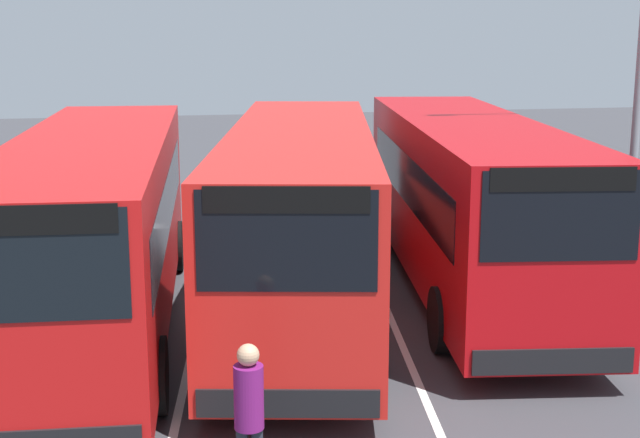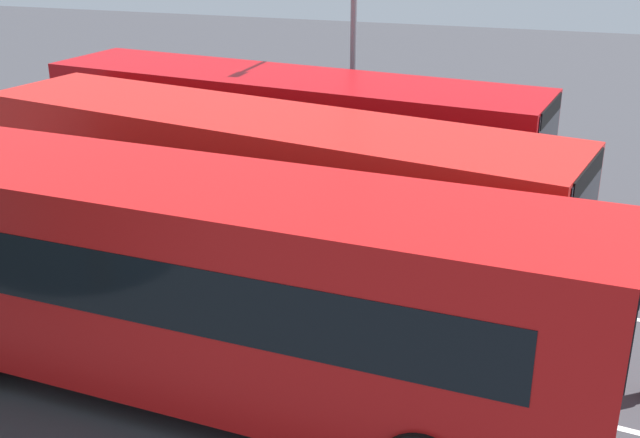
{
  "view_description": "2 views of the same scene",
  "coord_description": "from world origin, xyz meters",
  "px_view_note": "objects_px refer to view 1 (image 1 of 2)",
  "views": [
    {
      "loc": [
        16.03,
        -2.5,
        5.13
      ],
      "look_at": [
        -0.51,
        0.6,
        1.48
      ],
      "focal_mm": 51.14,
      "sensor_mm": 36.0,
      "label": 1
    },
    {
      "loc": [
        5.5,
        -12.52,
        6.74
      ],
      "look_at": [
        1.32,
        0.22,
        1.42
      ],
      "focal_mm": 44.68,
      "sensor_mm": 36.0,
      "label": 2
    }
  ],
  "objects_px": {
    "pedestrian": "(249,410)",
    "street_lamp": "(629,61)",
    "bus_far_left": "(95,225)",
    "bus_center_left": "(301,211)",
    "bus_center_right": "(468,196)"
  },
  "relations": [
    {
      "from": "pedestrian",
      "to": "street_lamp",
      "type": "distance_m",
      "value": 11.06
    },
    {
      "from": "bus_far_left",
      "to": "bus_center_left",
      "type": "distance_m",
      "value": 3.59
    },
    {
      "from": "bus_center_left",
      "to": "pedestrian",
      "type": "bearing_deg",
      "value": -2.93
    },
    {
      "from": "bus_far_left",
      "to": "pedestrian",
      "type": "distance_m",
      "value": 6.54
    },
    {
      "from": "pedestrian",
      "to": "bus_center_right",
      "type": "bearing_deg",
      "value": -28.91
    },
    {
      "from": "bus_far_left",
      "to": "bus_center_right",
      "type": "relative_size",
      "value": 0.99
    },
    {
      "from": "bus_far_left",
      "to": "bus_center_left",
      "type": "height_order",
      "value": "same"
    },
    {
      "from": "bus_center_left",
      "to": "street_lamp",
      "type": "relative_size",
      "value": 1.51
    },
    {
      "from": "bus_far_left",
      "to": "pedestrian",
      "type": "relative_size",
      "value": 6.23
    },
    {
      "from": "bus_far_left",
      "to": "bus_center_left",
      "type": "xyz_separation_m",
      "value": [
        -0.51,
        3.56,
        0.0
      ]
    },
    {
      "from": "bus_center_left",
      "to": "bus_center_right",
      "type": "xyz_separation_m",
      "value": [
        -0.78,
        3.43,
        0.0
      ]
    },
    {
      "from": "street_lamp",
      "to": "bus_center_right",
      "type": "bearing_deg",
      "value": -10.61
    },
    {
      "from": "bus_far_left",
      "to": "bus_center_right",
      "type": "distance_m",
      "value": 7.1
    },
    {
      "from": "bus_center_left",
      "to": "pedestrian",
      "type": "xyz_separation_m",
      "value": [
        6.73,
        -1.68,
        -0.73
      ]
    },
    {
      "from": "bus_center_right",
      "to": "street_lamp",
      "type": "height_order",
      "value": "street_lamp"
    }
  ]
}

